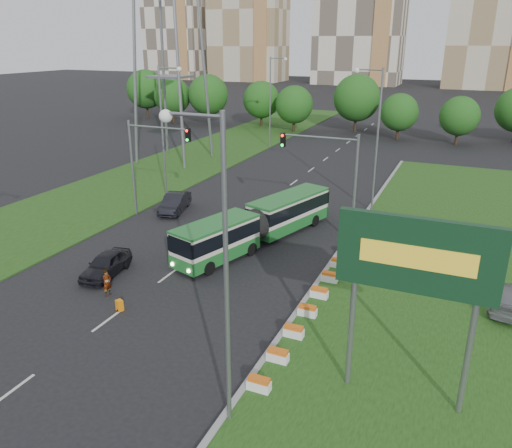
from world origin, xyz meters
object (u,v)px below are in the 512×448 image
at_px(traffic_mast_median, 334,170).
at_px(shopping_trolley, 120,305).
at_px(car_median, 511,299).
at_px(articulated_bus, 256,223).
at_px(pedestrian, 107,283).
at_px(car_left_near, 106,264).
at_px(traffic_mast_left, 148,154).
at_px(billboard, 416,264).
at_px(car_left_far, 175,203).

height_order(traffic_mast_median, shopping_trolley, traffic_mast_median).
bearing_deg(traffic_mast_median, car_median, -27.98).
relative_size(articulated_bus, pedestrian, 9.21).
xyz_separation_m(traffic_mast_median, pedestrian, (-9.57, -13.60, -4.54)).
bearing_deg(car_left_near, pedestrian, -57.87).
relative_size(car_left_near, pedestrian, 2.65).
height_order(traffic_mast_left, car_median, traffic_mast_left).
height_order(traffic_mast_median, traffic_mast_left, same).
bearing_deg(billboard, pedestrian, 171.96).
bearing_deg(traffic_mast_median, shopping_trolley, -117.90).
bearing_deg(traffic_mast_left, car_median, -11.13).
distance_m(articulated_bus, shopping_trolley, 12.48).
bearing_deg(car_median, articulated_bus, -1.41).
bearing_deg(shopping_trolley, pedestrian, 168.58).
xyz_separation_m(billboard, car_left_far, (-21.65, 17.04, -5.38)).
xyz_separation_m(articulated_bus, pedestrian, (-4.73, -10.89, -0.70)).
xyz_separation_m(traffic_mast_median, shopping_trolley, (-7.82, -14.77, -5.04)).
xyz_separation_m(articulated_bus, car_left_far, (-9.34, 3.75, -0.73)).
xyz_separation_m(traffic_mast_median, traffic_mast_left, (-15.16, -1.00, 0.00)).
height_order(traffic_mast_left, pedestrian, traffic_mast_left).
bearing_deg(pedestrian, billboard, -94.42).
bearing_deg(traffic_mast_left, articulated_bus, -9.41).
xyz_separation_m(car_left_far, pedestrian, (4.61, -14.63, 0.03)).
bearing_deg(shopping_trolley, car_median, 45.62).
distance_m(car_median, pedestrian, 22.66).
bearing_deg(car_left_near, shopping_trolley, -51.30).
bearing_deg(car_median, pedestrian, 29.49).
bearing_deg(car_left_far, shopping_trolley, -82.42).
relative_size(car_left_far, pedestrian, 2.92).
distance_m(traffic_mast_median, traffic_mast_left, 15.19).
xyz_separation_m(articulated_bus, car_median, (16.73, -3.61, -0.72)).
bearing_deg(articulated_bus, traffic_mast_median, 46.70).
bearing_deg(articulated_bus, traffic_mast_left, -171.98).
bearing_deg(pedestrian, shopping_trolley, -120.23).
bearing_deg(traffic_mast_median, billboard, -64.97).
xyz_separation_m(billboard, articulated_bus, (-12.30, 13.29, -4.66)).
height_order(car_left_near, car_left_far, car_left_far).
height_order(articulated_bus, car_left_near, articulated_bus).
distance_m(articulated_bus, car_median, 17.13).
distance_m(billboard, car_left_near, 20.15).
height_order(traffic_mast_median, car_left_near, traffic_mast_median).
bearing_deg(shopping_trolley, traffic_mast_left, 140.48).
distance_m(car_left_near, car_median, 23.86).
distance_m(traffic_mast_median, car_median, 14.22).
height_order(car_left_far, car_median, car_left_far).
bearing_deg(billboard, traffic_mast_median, 115.03).
relative_size(traffic_mast_left, car_left_near, 1.86).
relative_size(traffic_mast_median, traffic_mast_left, 1.00).
height_order(car_left_far, pedestrian, pedestrian).
relative_size(car_left_near, car_left_far, 0.91).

